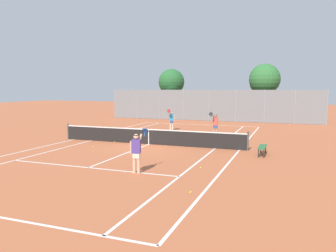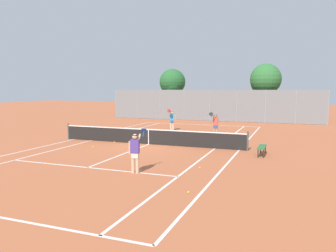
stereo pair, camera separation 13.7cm
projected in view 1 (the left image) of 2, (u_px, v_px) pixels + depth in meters
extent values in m
plane|color=#B25B38|center=(149.00, 144.00, 20.07)|extent=(120.00, 120.00, 0.00)
cube|color=silver|center=(199.00, 125.00, 31.15)|extent=(11.00, 0.10, 0.01)
cube|color=silver|center=(74.00, 139.00, 21.99)|extent=(0.10, 23.80, 0.01)
cube|color=silver|center=(239.00, 150.00, 18.16)|extent=(0.10, 23.80, 0.01)
cube|color=silver|center=(91.00, 141.00, 21.51)|extent=(0.10, 23.80, 0.01)
cube|color=silver|center=(215.00, 149.00, 18.63)|extent=(0.10, 23.80, 0.01)
cube|color=silver|center=(89.00, 168.00, 14.12)|extent=(8.26, 0.10, 0.01)
cube|color=silver|center=(181.00, 132.00, 26.03)|extent=(8.26, 0.10, 0.01)
cube|color=silver|center=(149.00, 144.00, 20.07)|extent=(0.10, 12.80, 0.01)
cylinder|color=#474C47|center=(68.00, 131.00, 22.09)|extent=(0.10, 0.10, 1.07)
cylinder|color=#474C47|center=(248.00, 141.00, 17.94)|extent=(0.10, 0.10, 1.07)
cube|color=black|center=(149.00, 137.00, 20.02)|extent=(11.90, 0.02, 0.89)
cube|color=white|center=(149.00, 129.00, 19.97)|extent=(11.90, 0.03, 0.06)
cube|color=white|center=(149.00, 137.00, 20.02)|extent=(0.05, 0.03, 0.89)
cylinder|color=#D8A884|center=(134.00, 163.00, 13.18)|extent=(0.13, 0.13, 0.82)
cylinder|color=#D8A884|center=(139.00, 163.00, 13.15)|extent=(0.13, 0.13, 0.82)
cube|color=beige|center=(136.00, 155.00, 13.13)|extent=(0.31, 0.24, 0.24)
cube|color=#4C388C|center=(136.00, 146.00, 13.08)|extent=(0.37, 0.27, 0.56)
sphere|color=#D8A884|center=(136.00, 137.00, 13.04)|extent=(0.22, 0.22, 0.22)
cylinder|color=black|center=(136.00, 135.00, 13.03)|extent=(0.23, 0.23, 0.02)
cylinder|color=#D8A884|center=(131.00, 148.00, 13.12)|extent=(0.08, 0.08, 0.52)
cylinder|color=#D8A884|center=(140.00, 139.00, 13.17)|extent=(0.17, 0.46, 0.35)
cylinder|color=#1E4C99|center=(145.00, 134.00, 13.39)|extent=(0.08, 0.25, 0.22)
cylinder|color=#1E4C99|center=(145.00, 131.00, 13.50)|extent=(0.32, 0.25, 0.23)
cylinder|color=beige|center=(173.00, 125.00, 26.78)|extent=(0.13, 0.13, 0.82)
cylinder|color=beige|center=(170.00, 125.00, 26.77)|extent=(0.13, 0.13, 0.82)
cube|color=#334C8C|center=(172.00, 121.00, 26.74)|extent=(0.33, 0.27, 0.24)
cube|color=#3399D8|center=(172.00, 117.00, 26.70)|extent=(0.39, 0.32, 0.56)
sphere|color=beige|center=(172.00, 112.00, 26.65)|extent=(0.22, 0.22, 0.22)
cylinder|color=black|center=(172.00, 111.00, 26.64)|extent=(0.23, 0.23, 0.02)
cylinder|color=beige|center=(174.00, 118.00, 26.71)|extent=(0.08, 0.08, 0.52)
cylinder|color=beige|center=(170.00, 114.00, 26.52)|extent=(0.25, 0.45, 0.35)
cylinder|color=maroon|center=(169.00, 112.00, 26.24)|extent=(0.13, 0.24, 0.22)
cylinder|color=maroon|center=(169.00, 111.00, 26.11)|extent=(0.33, 0.29, 0.23)
cylinder|color=tan|center=(217.00, 131.00, 23.18)|extent=(0.13, 0.13, 0.82)
cylinder|color=tan|center=(214.00, 131.00, 23.22)|extent=(0.13, 0.13, 0.82)
cube|color=#334C8C|center=(215.00, 126.00, 23.16)|extent=(0.29, 0.20, 0.24)
cube|color=#D84C3F|center=(215.00, 121.00, 23.12)|extent=(0.36, 0.23, 0.56)
sphere|color=tan|center=(216.00, 116.00, 23.08)|extent=(0.22, 0.22, 0.22)
cylinder|color=black|center=(216.00, 115.00, 23.07)|extent=(0.23, 0.23, 0.02)
cylinder|color=tan|center=(219.00, 122.00, 23.07)|extent=(0.08, 0.08, 0.52)
cylinder|color=tan|center=(213.00, 117.00, 22.99)|extent=(0.12, 0.46, 0.35)
cylinder|color=black|center=(211.00, 115.00, 22.76)|extent=(0.05, 0.25, 0.22)
cylinder|color=black|center=(211.00, 114.00, 22.63)|extent=(0.30, 0.22, 0.23)
sphere|color=#D1DB33|center=(114.00, 142.00, 20.82)|extent=(0.07, 0.07, 0.07)
sphere|color=#D1DB33|center=(93.00, 147.00, 19.07)|extent=(0.07, 0.07, 0.07)
sphere|color=#D1DB33|center=(191.00, 192.00, 10.66)|extent=(0.07, 0.07, 0.07)
sphere|color=#D1DB33|center=(201.00, 167.00, 14.02)|extent=(0.07, 0.07, 0.07)
cube|color=#2D6638|center=(262.00, 147.00, 16.72)|extent=(0.36, 1.50, 0.05)
cylinder|color=#262626|center=(258.00, 153.00, 16.20)|extent=(0.05, 0.05, 0.41)
cylinder|color=#262626|center=(261.00, 149.00, 17.38)|extent=(0.05, 0.05, 0.41)
cylinder|color=#262626|center=(264.00, 154.00, 16.11)|extent=(0.05, 0.05, 0.41)
cylinder|color=#262626|center=(266.00, 149.00, 17.30)|extent=(0.05, 0.05, 0.41)
cylinder|color=gray|center=(115.00, 104.00, 38.42)|extent=(0.08, 0.08, 3.31)
cylinder|color=gray|center=(136.00, 104.00, 37.44)|extent=(0.08, 0.08, 3.31)
cylinder|color=gray|center=(159.00, 104.00, 36.45)|extent=(0.08, 0.08, 3.31)
cylinder|color=gray|center=(183.00, 105.00, 35.47)|extent=(0.08, 0.08, 3.31)
cylinder|color=gray|center=(209.00, 105.00, 34.48)|extent=(0.08, 0.08, 3.31)
cylinder|color=gray|center=(236.00, 106.00, 33.50)|extent=(0.08, 0.08, 3.31)
cylinder|color=gray|center=(265.00, 106.00, 32.52)|extent=(0.08, 0.08, 3.31)
cylinder|color=gray|center=(295.00, 107.00, 31.53)|extent=(0.08, 0.08, 3.31)
cylinder|color=gray|center=(327.00, 108.00, 30.55)|extent=(0.08, 0.08, 3.31)
cube|color=slate|center=(209.00, 105.00, 34.48)|extent=(22.59, 0.02, 3.27)
cylinder|color=brown|center=(171.00, 104.00, 39.81)|extent=(0.20, 0.20, 3.11)
sphere|color=#26602D|center=(171.00, 82.00, 39.51)|extent=(3.14, 3.14, 3.14)
sphere|color=#26602D|center=(172.00, 85.00, 39.15)|extent=(2.18, 2.18, 2.18)
cylinder|color=brown|center=(264.00, 105.00, 34.86)|extent=(0.22, 0.22, 3.27)
sphere|color=#2D6B33|center=(265.00, 79.00, 34.55)|extent=(3.25, 3.25, 3.25)
sphere|color=#2D6B33|center=(261.00, 83.00, 34.89)|extent=(2.33, 2.33, 2.33)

